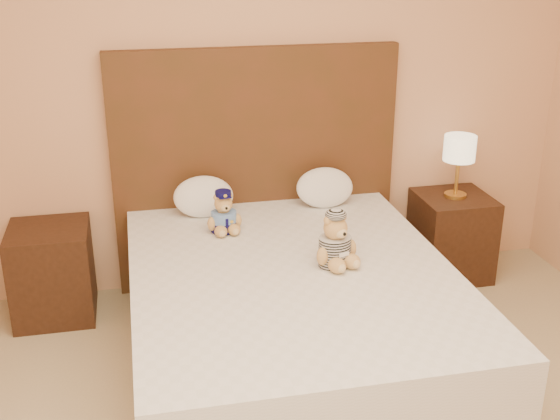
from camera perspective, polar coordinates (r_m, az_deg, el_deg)
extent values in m
cube|color=tan|center=(4.24, -2.16, 11.20)|extent=(4.00, 0.04, 2.70)
cube|color=white|center=(3.70, 1.03, -10.40)|extent=(1.60, 2.00, 0.30)
cube|color=silver|center=(3.57, 1.06, -6.65)|extent=(1.60, 2.00, 0.25)
cube|color=#4F2917|center=(4.35, -1.96, 3.31)|extent=(1.75, 0.08, 1.50)
cube|color=#351D11|center=(4.30, -18.01, -4.84)|extent=(0.45, 0.45, 0.55)
cube|color=#351D11|center=(4.71, 13.74, -2.05)|extent=(0.45, 0.45, 0.55)
cylinder|color=gold|center=(4.60, 14.05, 1.20)|extent=(0.14, 0.14, 0.02)
cylinder|color=gold|center=(4.56, 14.20, 2.73)|extent=(0.02, 0.02, 0.26)
cylinder|color=#FCF1C5|center=(4.51, 14.40, 4.90)|extent=(0.20, 0.20, 0.16)
ellipsoid|color=white|center=(4.16, -6.25, 1.24)|extent=(0.35, 0.23, 0.25)
ellipsoid|color=white|center=(4.29, 3.66, 1.98)|extent=(0.36, 0.23, 0.25)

